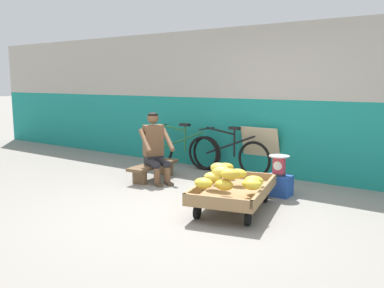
# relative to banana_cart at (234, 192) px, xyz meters

# --- Properties ---
(ground_plane) EXTENTS (80.00, 80.00, 0.00)m
(ground_plane) POSITION_rel_banana_cart_xyz_m (-0.39, -0.47, -0.24)
(ground_plane) COLOR gray
(back_wall) EXTENTS (16.00, 0.30, 2.61)m
(back_wall) POSITION_rel_banana_cart_xyz_m (-0.39, 2.20, 1.07)
(back_wall) COLOR #19847A
(back_wall) RESTS_ON ground
(banana_cart) EXTENTS (1.16, 1.60, 0.36)m
(banana_cart) POSITION_rel_banana_cart_xyz_m (0.00, 0.00, 0.00)
(banana_cart) COLOR #99754C
(banana_cart) RESTS_ON ground
(banana_pile) EXTENTS (1.06, 1.19, 0.26)m
(banana_pile) POSITION_rel_banana_cart_xyz_m (-0.05, -0.09, 0.22)
(banana_pile) COLOR gold
(banana_pile) RESTS_ON banana_cart
(low_bench) EXTENTS (0.39, 1.12, 0.27)m
(low_bench) POSITION_rel_banana_cart_xyz_m (-1.95, 0.68, -0.04)
(low_bench) COLOR brown
(low_bench) RESTS_ON ground
(vendor_seated) EXTENTS (0.74, 0.65, 1.14)m
(vendor_seated) POSITION_rel_banana_cart_xyz_m (-1.87, 0.64, 0.33)
(vendor_seated) COLOR brown
(vendor_seated) RESTS_ON ground
(plastic_crate) EXTENTS (0.36, 0.28, 0.30)m
(plastic_crate) POSITION_rel_banana_cart_xyz_m (0.19, 0.97, -0.09)
(plastic_crate) COLOR #234CA8
(plastic_crate) RESTS_ON ground
(weighing_scale) EXTENTS (0.30, 0.30, 0.29)m
(weighing_scale) POSITION_rel_banana_cart_xyz_m (0.19, 0.97, 0.21)
(weighing_scale) COLOR #28282D
(weighing_scale) RESTS_ON plastic_crate
(bicycle_near_left) EXTENTS (1.66, 0.48, 0.86)m
(bicycle_near_left) POSITION_rel_banana_cart_xyz_m (-2.19, 1.76, 0.11)
(bicycle_near_left) COLOR black
(bicycle_near_left) RESTS_ON ground
(bicycle_far_left) EXTENTS (1.66, 0.48, 0.86)m
(bicycle_far_left) POSITION_rel_banana_cart_xyz_m (-1.13, 1.81, 0.11)
(bicycle_far_left) COLOR black
(bicycle_far_left) RESTS_ON ground
(sign_board) EXTENTS (0.70, 0.29, 0.87)m
(sign_board) POSITION_rel_banana_cart_xyz_m (-0.61, 2.04, 0.19)
(sign_board) COLOR #C6B289
(sign_board) RESTS_ON ground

